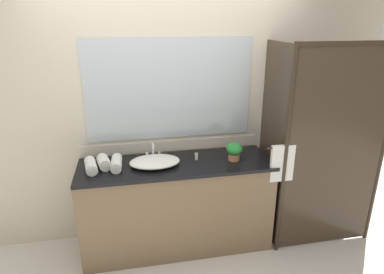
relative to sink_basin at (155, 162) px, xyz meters
The scene contains 12 objects.
ground_plane 0.96m from the sink_basin, ahead, with size 8.00×8.00×0.00m, color silver.
wall_back_with_mirror 0.54m from the sink_basin, 60.29° to the left, with size 4.40×0.06×2.60m.
vanity_cabinet 0.52m from the sink_basin, ahead, with size 1.80×0.58×0.90m.
shower_enclosure 1.49m from the sink_basin, ahead, with size 1.20×0.59×2.00m.
sink_basin is the anchor object (origin of this frame).
faucet 0.17m from the sink_basin, 90.00° to the left, with size 0.17×0.13×0.16m.
potted_plant 0.75m from the sink_basin, ahead, with size 0.15×0.15×0.17m.
amenity_bottle_shampoo 0.40m from the sink_basin, ahead, with size 0.03×0.03×0.09m.
amenity_bottle_body_wash 0.86m from the sink_basin, ahead, with size 0.03×0.03×0.09m.
rolled_towel_near_edge 0.56m from the sink_basin, behind, with size 0.10×0.10×0.24m, color white.
rolled_towel_middle 0.45m from the sink_basin, behind, with size 0.11×0.11×0.19m, color white.
rolled_towel_far_edge 0.34m from the sink_basin, behind, with size 0.10×0.10×0.25m, color white.
Camera 1 is at (-0.41, -2.80, 2.17)m, focal length 31.12 mm.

